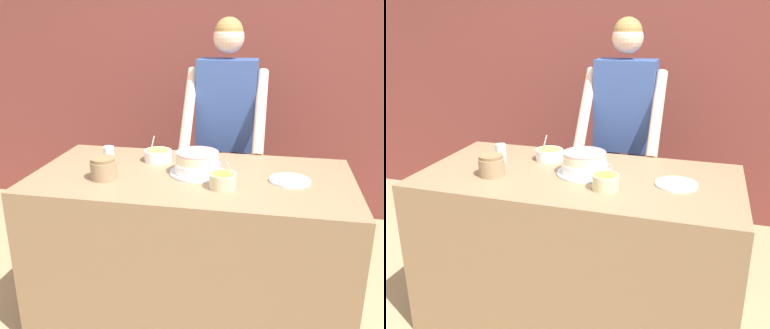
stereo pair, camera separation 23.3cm
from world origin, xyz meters
TOP-DOWN VIEW (x-y plane):
  - wall_back at (0.00, 2.09)m, footprint 10.00×0.05m
  - counter at (0.00, 0.44)m, footprint 1.79×0.89m
  - person_baker at (0.10, 1.24)m, footprint 0.56×0.49m
  - cake at (0.03, 0.47)m, footprint 0.31×0.31m
  - frosting_bowl_orange at (0.20, 0.28)m, footprint 0.14×0.14m
  - frosting_bowl_yellow at (-0.25, 0.65)m, footprint 0.17×0.17m
  - drinking_glass at (-0.52, 0.53)m, footprint 0.06×0.06m
  - ceramic_plate at (0.54, 0.44)m, footprint 0.22×0.22m
  - stoneware_jar at (-0.46, 0.29)m, footprint 0.14×0.14m

SIDE VIEW (x-z plane):
  - counter at x=0.00m, z-range 0.00..0.92m
  - ceramic_plate at x=0.54m, z-range 0.92..0.94m
  - frosting_bowl_yellow at x=-0.25m, z-range 0.89..1.03m
  - frosting_bowl_orange at x=0.20m, z-range 0.89..1.05m
  - drinking_glass at x=-0.52m, z-range 0.92..1.03m
  - stoneware_jar at x=-0.46m, z-range 0.92..1.04m
  - cake at x=0.03m, z-range 0.92..1.05m
  - person_baker at x=0.10m, z-range 0.18..1.95m
  - wall_back at x=0.00m, z-range 0.00..2.60m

